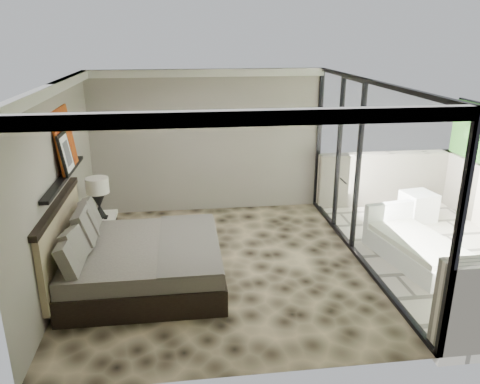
{
  "coord_description": "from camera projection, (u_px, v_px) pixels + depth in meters",
  "views": [
    {
      "loc": [
        -0.51,
        -6.51,
        3.44
      ],
      "look_at": [
        0.38,
        0.4,
        1.06
      ],
      "focal_mm": 35.0,
      "sensor_mm": 36.0,
      "label": 1
    }
  ],
  "objects": [
    {
      "name": "abstract_canvas",
      "position": [
        64.0,
        139.0,
        6.79
      ],
      "size": [
        0.13,
        0.9,
        0.9
      ],
      "primitive_type": "cube",
      "rotation": [
        0.0,
        -0.1,
        0.0
      ],
      "color": "#B7160F",
      "rests_on": "picture_ledge"
    },
    {
      "name": "glass_wall",
      "position": [
        365.0,
        174.0,
        7.11
      ],
      "size": [
        0.08,
        5.0,
        2.8
      ],
      "primitive_type": "cube",
      "color": "white",
      "rests_on": "floor"
    },
    {
      "name": "lounger",
      "position": [
        415.0,
        247.0,
        7.4
      ],
      "size": [
        1.19,
        1.91,
        0.7
      ],
      "rotation": [
        0.0,
        0.0,
        0.17
      ],
      "color": "white",
      "rests_on": "terrace_slab"
    },
    {
      "name": "picture_ledge",
      "position": [
        64.0,
        177.0,
        6.63
      ],
      "size": [
        0.12,
        2.2,
        0.05
      ],
      "primitive_type": "cube",
      "color": "black",
      "rests_on": "left_wall"
    },
    {
      "name": "bed",
      "position": [
        137.0,
        260.0,
        6.67
      ],
      "size": [
        2.23,
        2.16,
        1.24
      ],
      "color": "black",
      "rests_on": "floor"
    },
    {
      "name": "floor",
      "position": [
        219.0,
        265.0,
        7.29
      ],
      "size": [
        5.0,
        5.0,
        0.0
      ],
      "primitive_type": "plane",
      "color": "black",
      "rests_on": "ground"
    },
    {
      "name": "back_wall",
      "position": [
        207.0,
        142.0,
        9.17
      ],
      "size": [
        4.5,
        0.02,
        2.8
      ],
      "primitive_type": "cube",
      "color": "gray",
      "rests_on": "floor"
    },
    {
      "name": "terrace_slab",
      "position": [
        444.0,
        255.0,
        7.76
      ],
      "size": [
        3.0,
        5.0,
        0.12
      ],
      "primitive_type": "cube",
      "color": "beige",
      "rests_on": "ground"
    },
    {
      "name": "table_lamp",
      "position": [
        98.0,
        192.0,
        7.67
      ],
      "size": [
        0.37,
        0.37,
        0.68
      ],
      "color": "black",
      "rests_on": "nightstand"
    },
    {
      "name": "framed_print",
      "position": [
        66.0,
        153.0,
        6.61
      ],
      "size": [
        0.11,
        0.5,
        0.6
      ],
      "primitive_type": "cube",
      "rotation": [
        0.0,
        -0.14,
        0.0
      ],
      "color": "black",
      "rests_on": "picture_ledge"
    },
    {
      "name": "ottoman",
      "position": [
        418.0,
        206.0,
        8.99
      ],
      "size": [
        0.63,
        0.63,
        0.55
      ],
      "primitive_type": "cube",
      "rotation": [
        0.0,
        0.0,
        0.17
      ],
      "color": "white",
      "rests_on": "terrace_slab"
    },
    {
      "name": "nightstand",
      "position": [
        101.0,
        229.0,
        7.95
      ],
      "size": [
        0.65,
        0.65,
        0.54
      ],
      "primitive_type": "cube",
      "rotation": [
        0.0,
        0.0,
        0.22
      ],
      "color": "black",
      "rests_on": "floor"
    },
    {
      "name": "ceiling",
      "position": [
        216.0,
        83.0,
        6.39
      ],
      "size": [
        4.5,
        5.0,
        0.02
      ],
      "primitive_type": "cube",
      "color": "silver",
      "rests_on": "back_wall"
    },
    {
      "name": "left_wall",
      "position": [
        59.0,
        186.0,
        6.57
      ],
      "size": [
        0.02,
        5.0,
        2.8
      ],
      "primitive_type": "cube",
      "color": "gray",
      "rests_on": "floor"
    }
  ]
}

